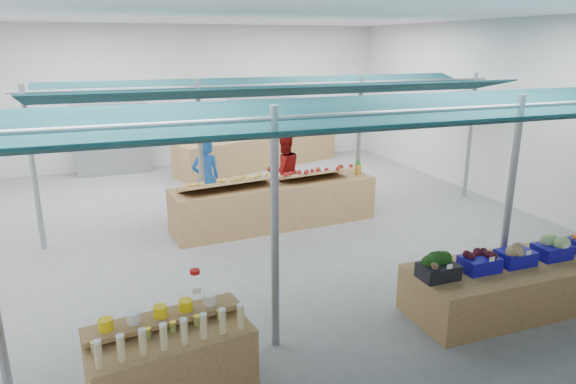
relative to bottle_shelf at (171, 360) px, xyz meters
name	(u,v)px	position (x,y,z in m)	size (l,w,h in m)	color
floor	(258,230)	(2.35, 4.51, -0.41)	(13.00, 13.00, 0.00)	slate
hall	(236,92)	(2.35, 5.95, 2.23)	(13.00, 13.00, 13.00)	silver
pole_grid	(330,158)	(3.10, 2.76, 1.40)	(10.00, 4.60, 3.00)	gray
awnings	(331,99)	(3.10, 2.76, 2.37)	(9.50, 7.08, 0.30)	#0A272C
back_shelving_left	(112,139)	(-0.15, 10.51, 0.59)	(2.00, 0.50, 2.00)	#B23F33
back_shelving_right	(262,130)	(4.35, 10.51, 0.59)	(2.00, 0.50, 2.00)	#B23F33
bottle_shelf	(171,360)	(0.00, 0.00, 0.00)	(1.77, 1.25, 1.03)	brown
veg_counter	(522,284)	(5.01, 0.24, -0.08)	(3.44, 1.15, 0.67)	brown
fruit_counter	(275,204)	(2.79, 4.69, 0.04)	(4.25, 1.01, 0.91)	brown
far_counter	(260,151)	(4.06, 9.84, 0.07)	(5.38, 1.08, 0.97)	brown
vendor_left	(206,178)	(1.59, 5.79, 0.44)	(0.62, 0.41, 1.70)	blue
vendor_right	(284,171)	(3.39, 5.79, 0.44)	(0.83, 0.64, 1.70)	maroon
crate_broccoli	(438,267)	(3.53, 0.24, 0.41)	(0.50, 0.40, 0.35)	black
crate_beets	(480,262)	(4.19, 0.24, 0.39)	(0.50, 0.40, 0.29)	#110E98
crate_celeriac	(516,255)	(4.82, 0.24, 0.40)	(0.50, 0.40, 0.31)	#110E98
crate_cabbage	(552,247)	(5.48, 0.24, 0.41)	(0.50, 0.40, 0.35)	#110E98
sparrow	(435,266)	(3.37, 0.12, 0.50)	(0.12, 0.09, 0.11)	brown
pole_ribbon	(195,273)	(0.40, 0.63, 0.67)	(0.12, 0.12, 0.28)	#AD0B0C
apple_heap_yellow	(229,182)	(1.79, 4.51, 0.66)	(1.98, 0.98, 0.27)	#997247
apple_heap_red	(315,172)	(3.65, 4.66, 0.66)	(1.59, 0.92, 0.27)	#997247
pineapple	(358,166)	(4.71, 4.74, 0.68)	(0.14, 0.14, 0.39)	#8C6019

